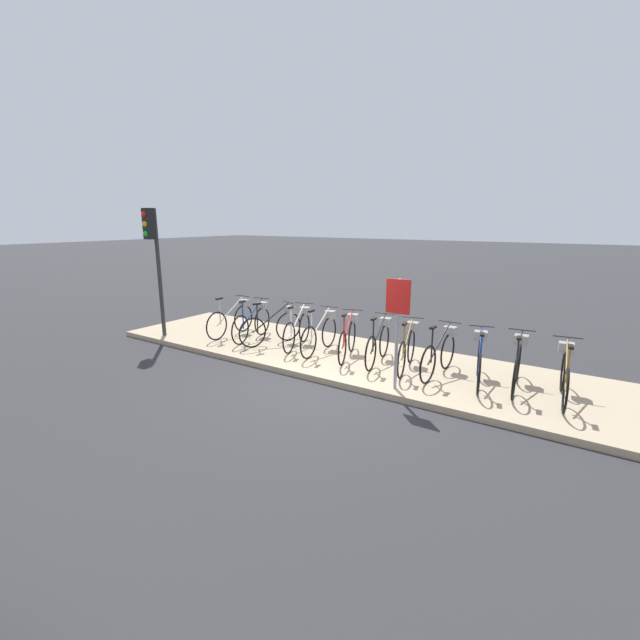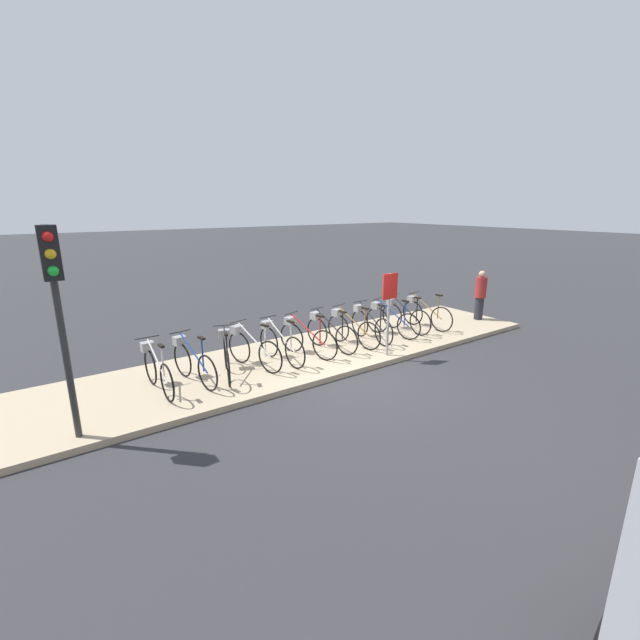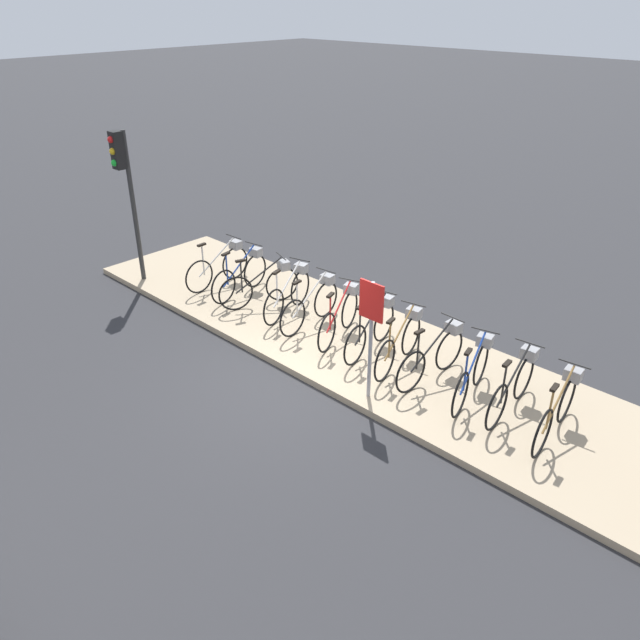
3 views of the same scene
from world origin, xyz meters
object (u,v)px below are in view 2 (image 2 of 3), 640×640
at_px(parked_bicycle_2, 226,354).
at_px(parked_bicycle_11, 424,312).
at_px(parked_bicycle_1, 192,361).
at_px(parked_bicycle_0, 156,368).
at_px(parked_bicycle_4, 279,342).
at_px(parked_bicycle_7, 351,328).
at_px(parked_bicycle_3, 251,347).
at_px(parked_bicycle_6, 329,331).
at_px(parked_bicycle_8, 369,323).
at_px(pedestrian, 480,294).
at_px(traffic_light, 56,290).
at_px(parked_bicycle_5, 305,337).
at_px(parked_bicycle_10, 403,315).
at_px(parked_bicycle_9, 390,319).
at_px(sign_post, 389,300).

height_order(parked_bicycle_2, parked_bicycle_11, same).
bearing_deg(parked_bicycle_1, parked_bicycle_0, -178.21).
xyz_separation_m(parked_bicycle_4, parked_bicycle_7, (2.10, -0.01, 0.00)).
height_order(parked_bicycle_3, parked_bicycle_11, same).
bearing_deg(parked_bicycle_6, parked_bicycle_1, -178.98).
height_order(parked_bicycle_6, parked_bicycle_8, same).
xyz_separation_m(pedestrian, traffic_light, (-11.26, -0.83, 1.54)).
relative_size(parked_bicycle_5, parked_bicycle_8, 0.96).
relative_size(parked_bicycle_2, parked_bicycle_11, 0.95).
distance_m(parked_bicycle_10, traffic_light, 8.68).
distance_m(parked_bicycle_4, pedestrian, 7.04).
bearing_deg(parked_bicycle_5, pedestrian, -3.30).
relative_size(parked_bicycle_5, pedestrian, 1.08).
bearing_deg(pedestrian, parked_bicycle_0, 178.18).
bearing_deg(parked_bicycle_0, parked_bicycle_10, 1.28).
relative_size(parked_bicycle_2, pedestrian, 1.07).
bearing_deg(parked_bicycle_2, parked_bicycle_1, 175.89).
bearing_deg(parked_bicycle_1, parked_bicycle_5, 0.65).
distance_m(parked_bicycle_2, parked_bicycle_3, 0.65).
bearing_deg(parked_bicycle_1, parked_bicycle_9, 0.27).
distance_m(parked_bicycle_11, traffic_light, 9.39).
xyz_separation_m(parked_bicycle_5, parked_bicycle_8, (2.05, 0.01, 0.00)).
bearing_deg(sign_post, parked_bicycle_0, 167.89).
xyz_separation_m(parked_bicycle_0, parked_bicycle_2, (1.42, -0.03, 0.00)).
bearing_deg(parked_bicycle_0, pedestrian, -1.82).
bearing_deg(parked_bicycle_9, parked_bicycle_0, -179.56).
bearing_deg(parked_bicycle_4, parked_bicycle_5, 0.60).
bearing_deg(parked_bicycle_2, parked_bicycle_8, 1.29).
xyz_separation_m(parked_bicycle_0, parked_bicycle_7, (4.84, 0.04, 0.00)).
bearing_deg(traffic_light, parked_bicycle_9, 8.74).
height_order(parked_bicycle_2, sign_post, sign_post).
bearing_deg(parked_bicycle_4, parked_bicycle_8, 0.35).
xyz_separation_m(parked_bicycle_8, sign_post, (-0.44, -1.15, 0.90)).
relative_size(parked_bicycle_0, parked_bicycle_4, 1.00).
xyz_separation_m(parked_bicycle_7, pedestrian, (4.92, -0.35, 0.34)).
bearing_deg(sign_post, parked_bicycle_7, 101.31).
distance_m(parked_bicycle_6, parked_bicycle_9, 2.06).
relative_size(parked_bicycle_4, parked_bicycle_11, 1.00).
xyz_separation_m(parked_bicycle_3, sign_post, (3.00, -1.18, 0.90)).
height_order(parked_bicycle_11, traffic_light, traffic_light).
distance_m(parked_bicycle_9, traffic_light, 8.05).
relative_size(parked_bicycle_0, parked_bicycle_8, 1.00).
xyz_separation_m(parked_bicycle_0, parked_bicycle_10, (6.88, 0.15, 0.00)).
distance_m(parked_bicycle_5, parked_bicycle_11, 4.17).
relative_size(parked_bicycle_3, parked_bicycle_4, 0.97).
height_order(parked_bicycle_8, parked_bicycle_11, same).
distance_m(parked_bicycle_4, parked_bicycle_6, 1.44).
relative_size(parked_bicycle_1, parked_bicycle_5, 1.03).
height_order(parked_bicycle_1, parked_bicycle_8, same).
bearing_deg(parked_bicycle_2, parked_bicycle_7, 1.11).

